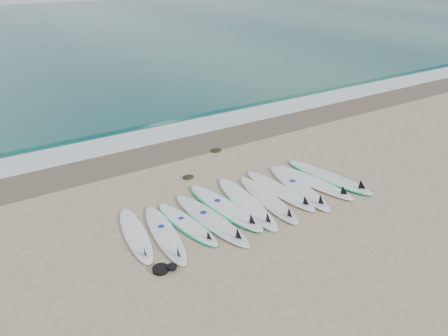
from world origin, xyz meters
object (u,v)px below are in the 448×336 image
surfboard_10 (330,177)px  leash_coil (163,269)px  surfboard_0 (136,235)px  surfboard_5 (247,203)px

surfboard_10 → leash_coil: surfboard_10 is taller
surfboard_0 → leash_coil: 1.36m
surfboard_5 → surfboard_10: size_ratio=1.01×
surfboard_5 → leash_coil: bearing=-150.7°
leash_coil → surfboard_0: bearing=90.0°
surfboard_0 → surfboard_5: bearing=4.9°
surfboard_5 → surfboard_10: bearing=6.5°
surfboard_10 → leash_coil: 5.74m
surfboard_0 → surfboard_10: size_ratio=0.83×
surfboard_5 → surfboard_10: (2.78, -0.04, -0.01)m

